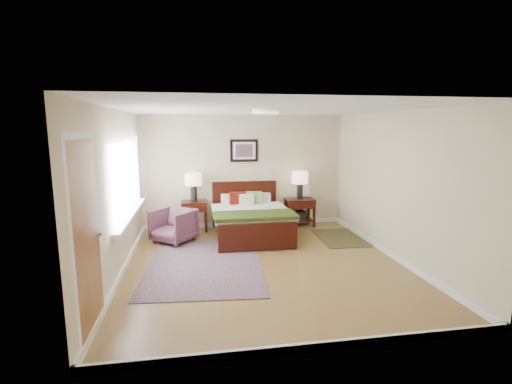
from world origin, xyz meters
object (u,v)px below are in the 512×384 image
at_px(bed, 250,214).
at_px(nightstand_left, 194,207).
at_px(nightstand_right, 300,210).
at_px(rug_persian, 205,265).
at_px(lamp_right, 300,180).
at_px(lamp_left, 194,181).
at_px(armchair, 174,226).

bearing_deg(bed, nightstand_left, 149.14).
relative_size(bed, nightstand_right, 2.97).
xyz_separation_m(nightstand_right, rug_persian, (-2.21, -2.17, -0.37)).
height_order(bed, nightstand_right, bed).
height_order(bed, nightstand_left, bed).
relative_size(nightstand_left, lamp_right, 1.06).
height_order(bed, rug_persian, bed).
bearing_deg(rug_persian, lamp_right, 49.20).
height_order(lamp_left, armchair, lamp_left).
xyz_separation_m(lamp_left, rug_persian, (0.16, -2.18, -1.08)).
relative_size(nightstand_left, rug_persian, 0.25).
distance_m(armchair, rug_persian, 1.54).
height_order(nightstand_left, lamp_right, lamp_right).
bearing_deg(nightstand_left, lamp_left, 90.00).
bearing_deg(nightstand_left, lamp_right, 0.53).
relative_size(nightstand_left, lamp_left, 1.06).
xyz_separation_m(lamp_right, rug_persian, (-2.21, -2.18, -1.06)).
relative_size(bed, armchair, 2.62).
distance_m(nightstand_left, lamp_left, 0.56).
bearing_deg(lamp_right, nightstand_right, -90.00).
height_order(nightstand_right, lamp_right, lamp_right).
distance_m(bed, armchair, 1.54).
height_order(nightstand_left, armchair, armchair).
bearing_deg(rug_persian, nightstand_right, 49.03).
bearing_deg(armchair, bed, 41.49).
relative_size(bed, nightstand_left, 2.90).
distance_m(nightstand_right, lamp_left, 2.47).
xyz_separation_m(bed, lamp_right, (1.24, 0.70, 0.59)).
bearing_deg(nightstand_left, bed, -30.86).
xyz_separation_m(nightstand_right, lamp_right, (-0.00, 0.01, 0.69)).
relative_size(nightstand_right, lamp_left, 1.04).
bearing_deg(armchair, nightstand_left, 100.22).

